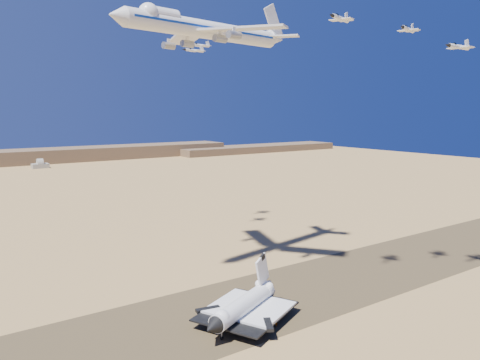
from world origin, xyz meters
TOP-DOWN VIEW (x-y plane):
  - ground at (0.00, 0.00)m, footprint 1200.00×1200.00m
  - runway at (0.00, 0.00)m, footprint 600.00×50.00m
  - ridgeline at (65.32, 527.31)m, footprint 960.00×90.00m
  - shuttle at (0.22, -10.53)m, footprint 41.05×35.19m
  - carrier_747 at (13.52, 36.58)m, footprint 89.91×68.40m
  - crew_a at (7.63, -18.33)m, footprint 0.42×0.61m
  - crew_b at (4.99, -16.01)m, footprint 0.86×0.86m
  - crew_c at (7.31, -19.13)m, footprint 0.99×1.08m
  - chase_jet_a at (41.51, -10.26)m, footprint 14.99×8.80m
  - chase_jet_b at (68.11, -18.79)m, footprint 14.14×8.27m
  - chase_jet_c at (80.53, -31.45)m, footprint 16.38×8.74m
  - chase_jet_d at (39.76, 89.96)m, footprint 14.13×7.69m
  - chase_jet_e at (52.09, 105.03)m, footprint 14.99×8.14m

SIDE VIEW (x-z plane):
  - ground at x=0.00m, z-range 0.00..0.00m
  - runway at x=0.00m, z-range 0.00..0.06m
  - crew_b at x=4.99m, z-range 0.06..1.65m
  - crew_a at x=7.63m, z-range 0.06..1.67m
  - crew_c at x=7.31m, z-range 0.06..1.73m
  - shuttle at x=0.22m, z-range -4.62..15.38m
  - ridgeline at x=65.32m, z-range -1.37..16.63m
  - chase_jet_c at x=80.53m, z-range 90.07..94.15m
  - chase_jet_b at x=68.11m, z-range 96.95..100.56m
  - chase_jet_d at x=39.76m, z-range 98.54..102.06m
  - chase_jet_a at x=41.51m, z-range 99.16..102.99m
  - carrier_747 at x=13.52m, z-range 90.03..112.34m
  - chase_jet_e at x=52.09m, z-range 103.66..107.39m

